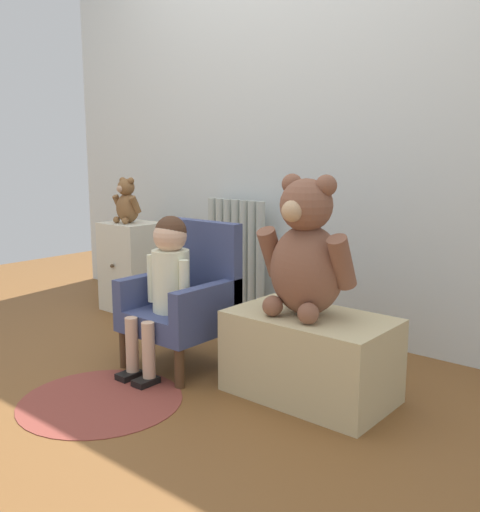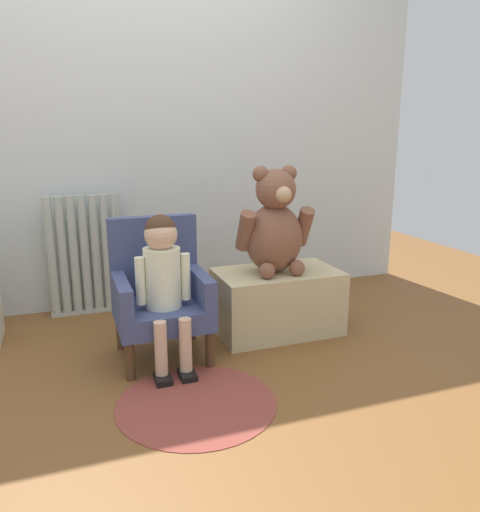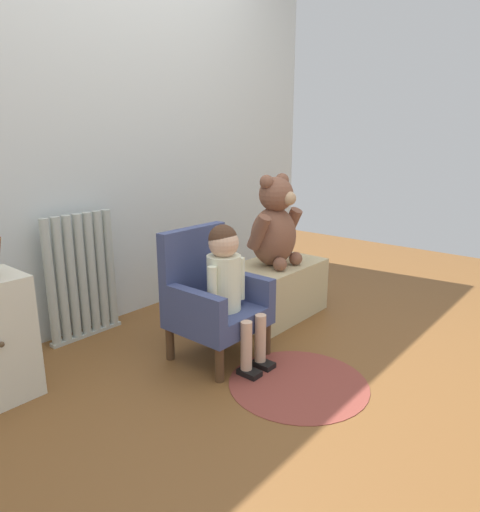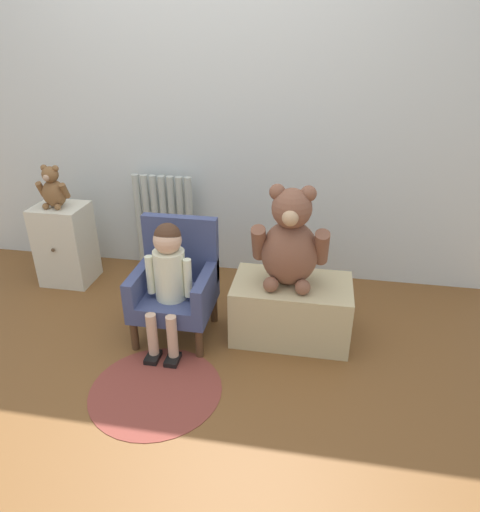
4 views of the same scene
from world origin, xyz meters
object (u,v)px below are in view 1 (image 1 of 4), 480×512
Objects in this scene: radiator at (236,260)px; small_dresser at (132,267)px; small_teddy_bear at (127,203)px; floor_rug at (101,400)px; child_figure at (167,272)px; low_bench at (310,356)px; large_teddy_bear at (306,254)px; child_armchair at (186,299)px.

small_dresser is (-0.63, -0.27, -0.08)m from radiator.
small_teddy_bear is 0.43× the size of floor_rug.
radiator is 1.33m from floor_rug.
child_figure is 2.54× the size of small_teddy_bear.
low_bench is at bearing -34.30° from radiator.
large_teddy_bear reaches higher than floor_rug.
small_dresser is 0.78× the size of child_figure.
large_teddy_bear reaches higher than child_armchair.
small_dresser is at bearing 135.11° from floor_rug.
small_teddy_bear is (-1.56, 0.37, 0.09)m from large_teddy_bear.
floor_rug is (0.04, -0.41, -0.46)m from child_figure.
low_bench reaches higher than floor_rug.
floor_rug is (-0.59, -0.58, -0.59)m from large_teddy_bear.
child_figure is (0.30, -0.82, 0.10)m from radiator.
child_figure is at bearing -29.85° from small_teddy_bear.
child_armchair is 2.39× the size of small_teddy_bear.
radiator is 0.76m from small_teddy_bear.
small_dresser is 1.63m from low_bench.
large_teddy_bear reaches higher than small_dresser.
large_teddy_bear is at bearing 5.17° from child_armchair.
small_teddy_bear is (-0.93, 0.54, 0.22)m from child_figure.
low_bench is (0.95, -0.65, -0.18)m from radiator.
large_teddy_bear is at bearing -35.25° from radiator.
radiator reaches higher than floor_rug.
low_bench is at bearing 5.46° from child_armchair.
small_dresser reaches higher than low_bench.
small_teddy_bear is (-0.63, -0.29, 0.32)m from radiator.
large_teddy_bear reaches higher than small_teddy_bear.
child_armchair is 1.19× the size of large_teddy_bear.
low_bench is 1.70m from small_teddy_bear.
large_teddy_bear reaches higher than child_figure.
child_figure reaches higher than small_dresser.
low_bench is at bearing 43.50° from floor_rug.
floor_rug is at bearing -74.56° from radiator.
small_teddy_bear reaches higher than radiator.
radiator is at bearing 24.69° from small_teddy_bear.
small_teddy_bear reaches higher than child_armchair.
small_dresser is 0.99× the size of large_teddy_bear.
small_teddy_bear reaches higher than low_bench.
child_armchair is at bearing -25.50° from small_dresser.
small_teddy_bear is at bearing 166.76° from large_teddy_bear.
child_armchair is at bearing -24.41° from small_teddy_bear.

